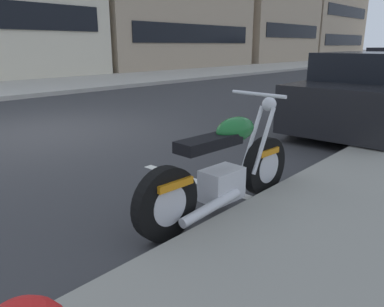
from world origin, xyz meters
name	(u,v)px	position (x,y,z in m)	size (l,w,h in m)	color
ground_plane	(41,133)	(0.00, 0.00, 0.00)	(260.00, 260.00, 0.00)	#333335
sidewalk_far_curb	(191,74)	(12.00, 7.15, 0.07)	(120.00, 5.00, 0.14)	#ADA89E
parking_stall_stripe	(212,186)	(0.00, -4.05, 0.00)	(0.12, 2.20, 0.01)	silver
parked_motorcycle	(224,171)	(-0.47, -4.57, 0.43)	(2.03, 0.62, 1.11)	black
parked_car_far_down_curb	(371,94)	(4.36, -4.33, 0.67)	(4.23, 1.87, 1.42)	black
townhouse_near_left	(298,17)	(39.24, 15.06, 4.65)	(12.18, 11.30, 9.29)	tan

